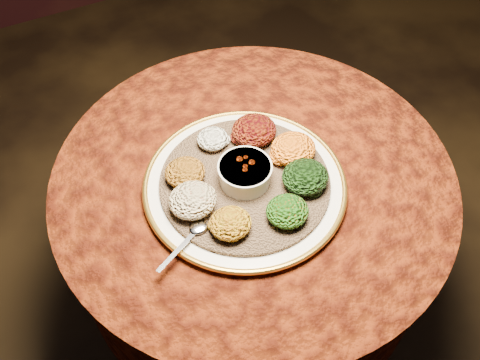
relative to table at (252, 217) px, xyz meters
name	(u,v)px	position (x,y,z in m)	size (l,w,h in m)	color
table	(252,217)	(0.00, 0.00, 0.00)	(0.96, 0.96, 0.73)	black
platter	(245,185)	(-0.04, -0.03, 0.19)	(0.54, 0.54, 0.02)	beige
injera	(245,182)	(-0.04, -0.03, 0.20)	(0.39, 0.39, 0.01)	brown
stew_bowl	(245,172)	(-0.04, -0.03, 0.24)	(0.12, 0.12, 0.05)	silver
spoon	(195,232)	(-0.20, -0.11, 0.21)	(0.14, 0.08, 0.01)	silver
portion_ayib	(213,139)	(-0.06, 0.11, 0.23)	(0.08, 0.07, 0.04)	white
portion_kitfo	(254,130)	(0.04, 0.08, 0.23)	(0.11, 0.10, 0.05)	black
portion_tikil	(293,149)	(0.10, -0.01, 0.23)	(0.11, 0.10, 0.05)	#AC6F0E
portion_gomen	(305,177)	(0.08, -0.10, 0.23)	(0.11, 0.10, 0.05)	black
portion_mixveg	(287,211)	(0.00, -0.16, 0.23)	(0.09, 0.09, 0.04)	#913709
portion_kik	(230,223)	(-0.13, -0.13, 0.23)	(0.09, 0.09, 0.04)	#A5790E
portion_timatim	(193,200)	(-0.17, -0.04, 0.23)	(0.11, 0.10, 0.05)	maroon
portion_shiro	(185,172)	(-0.16, 0.04, 0.23)	(0.09, 0.09, 0.04)	#884C10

